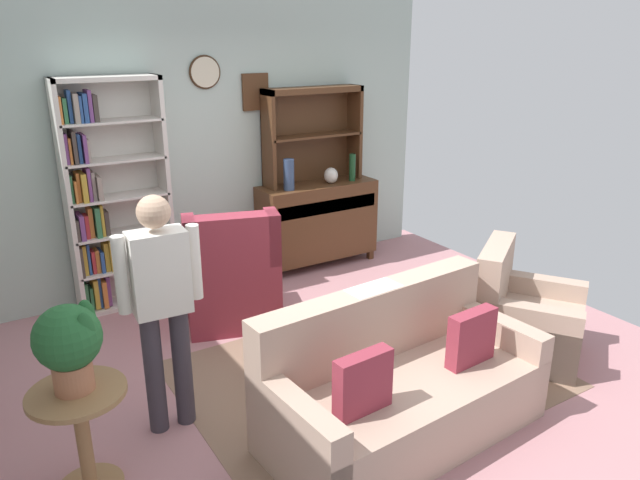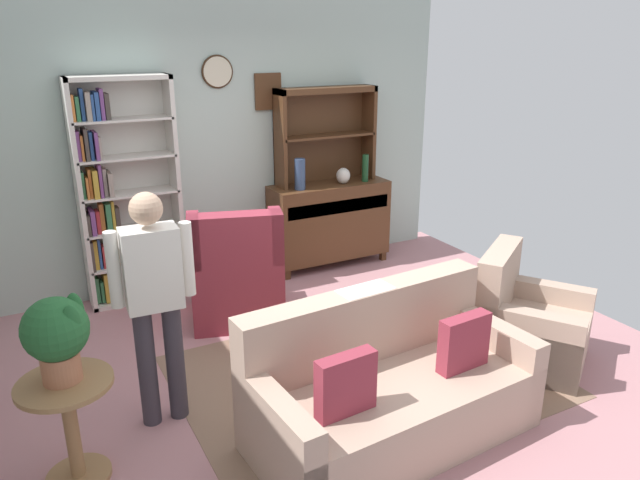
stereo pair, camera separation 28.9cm
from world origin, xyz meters
The scene contains 17 objects.
ground_plane centered at (0.00, 0.00, -0.01)m, with size 5.40×4.60×0.02m, color #B27A7F.
wall_back centered at (0.00, 2.13, 1.41)m, with size 5.00×0.09×2.80m.
area_rug centered at (0.20, -0.30, 0.00)m, with size 2.64×2.02×0.01m, color #846651.
bookshelf centered at (-1.05, 1.94, 1.04)m, with size 0.90×0.30×2.10m.
sideboard centered at (1.10, 1.86, 0.51)m, with size 1.30×0.45×0.92m.
sideboard_hutch centered at (1.10, 1.97, 1.56)m, with size 1.10×0.26×1.00m.
vase_tall centered at (0.71, 1.78, 1.08)m, with size 0.11×0.11×0.32m, color #33476B.
vase_round centered at (1.23, 1.79, 1.01)m, with size 0.15×0.15×0.17m, color beige.
bottle_wine centered at (1.49, 1.77, 1.07)m, with size 0.07×0.07×0.29m, color #194223.
couch_floral centered at (-0.01, -0.93, 0.31)m, with size 1.85×0.97×0.90m.
armchair_floral centered at (1.46, -0.67, 0.29)m, with size 1.06×1.06×0.88m.
wingback_chair centered at (-0.29, 1.04, 0.38)m, with size 0.98×0.99×1.05m.
plant_stand centered at (-1.83, -0.45, 0.40)m, with size 0.52×0.52×0.64m.
potted_plant_large centered at (-1.82, -0.43, 0.93)m, with size 0.35×0.35×0.49m.
person_reading centered at (-1.23, -0.11, 0.91)m, with size 0.52×0.22×1.56m.
coffee_table centered at (0.04, 0.00, 0.35)m, with size 0.80×0.50×0.42m.
book_stack centered at (0.19, 0.08, 0.46)m, with size 0.23×0.14×0.08m.
Camera 1 is at (-2.17, -3.45, 2.44)m, focal length 33.57 mm.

